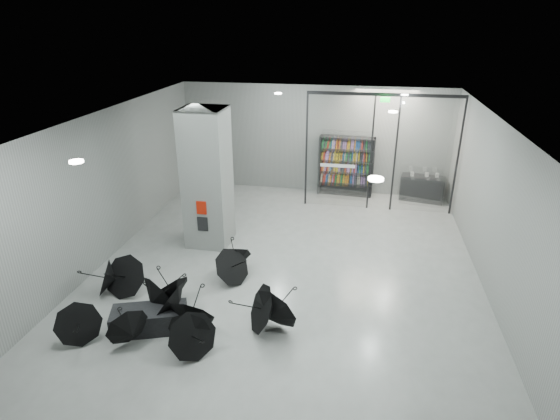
% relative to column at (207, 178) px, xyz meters
% --- Properties ---
extents(room, '(14.00, 14.02, 4.01)m').
position_rel_column_xyz_m(room, '(2.50, -2.00, 0.84)').
color(room, gray).
rests_on(room, ground).
extents(column, '(1.20, 1.20, 4.00)m').
position_rel_column_xyz_m(column, '(0.00, 0.00, 0.00)').
color(column, slate).
rests_on(column, ground).
extents(fire_cabinet, '(0.28, 0.04, 0.38)m').
position_rel_column_xyz_m(fire_cabinet, '(0.00, -0.62, -0.65)').
color(fire_cabinet, '#A50A07').
rests_on(fire_cabinet, column).
extents(info_panel, '(0.30, 0.03, 0.42)m').
position_rel_column_xyz_m(info_panel, '(0.00, -0.62, -1.15)').
color(info_panel, black).
rests_on(info_panel, column).
extents(exit_sign, '(0.30, 0.06, 0.15)m').
position_rel_column_xyz_m(exit_sign, '(4.90, 3.30, 1.82)').
color(exit_sign, '#0CE533').
rests_on(exit_sign, room).
extents(glass_partition, '(5.06, 0.08, 4.00)m').
position_rel_column_xyz_m(glass_partition, '(4.89, 3.50, 0.18)').
color(glass_partition, silver).
rests_on(glass_partition, ground).
extents(bench, '(1.70, 1.14, 0.50)m').
position_rel_column_xyz_m(bench, '(0.04, -4.26, -1.75)').
color(bench, black).
rests_on(bench, ground).
extents(bookshelf, '(2.05, 0.57, 2.22)m').
position_rel_column_xyz_m(bookshelf, '(3.75, 4.75, -0.89)').
color(bookshelf, black).
rests_on(bookshelf, ground).
extents(shop_counter, '(1.62, 0.91, 0.92)m').
position_rel_column_xyz_m(shop_counter, '(6.56, 4.60, -1.54)').
color(shop_counter, black).
rests_on(shop_counter, ground).
extents(umbrella_cluster, '(5.41, 4.55, 1.32)m').
position_rel_column_xyz_m(umbrella_cluster, '(0.62, -3.71, -1.69)').
color(umbrella_cluster, black).
rests_on(umbrella_cluster, ground).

